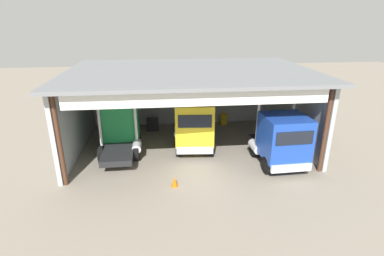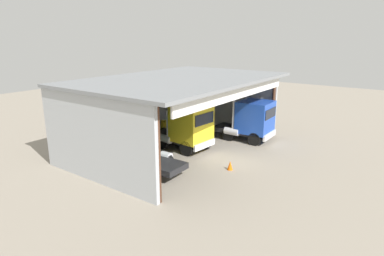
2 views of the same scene
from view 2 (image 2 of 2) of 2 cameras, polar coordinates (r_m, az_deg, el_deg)
The scene contains 8 objects.
ground_plane at distance 22.32m, azimuth 6.78°, elevation -5.70°, with size 80.00×80.00×0.00m, color gray.
workshop_shed at distance 24.30m, azimuth -4.24°, elevation 5.16°, with size 15.24×10.19×5.27m.
truck_green_left_bay at distance 20.78m, azimuth -10.03°, elevation -1.97°, with size 2.64×5.25×3.59m.
truck_yellow_center_bay at distance 23.80m, azimuth -0.73°, elevation 0.31°, with size 2.63×5.12×3.42m.
truck_blue_center_right_bay at distance 26.46m, azimuth 10.27°, elevation 1.42°, with size 2.70×4.74×3.60m.
oil_drum at distance 29.37m, azimuth -4.84°, elevation 0.47°, with size 0.58×0.58×0.86m, color gold.
tool_cart at distance 24.84m, azimuth -12.04°, elevation -2.49°, with size 0.90×0.60×1.00m, color black.
traffic_cone at distance 20.84m, azimuth 6.58°, elevation -6.45°, with size 0.36×0.36×0.56m, color orange.
Camera 2 is at (-18.28, -9.95, 8.05)m, focal length 30.91 mm.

